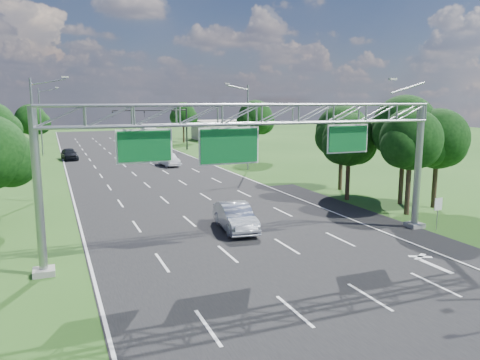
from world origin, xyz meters
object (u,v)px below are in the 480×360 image
sign_gantry (260,125)px  traffic_signal (166,119)px  box_truck (149,135)px  regulatory_sign (438,207)px  silver_sedan (235,217)px

sign_gantry → traffic_signal: bearing=82.3°
sign_gantry → box_truck: bearing=83.9°
traffic_signal → box_truck: traffic_signal is taller
regulatory_sign → box_truck: bearing=94.0°
regulatory_sign → box_truck: size_ratio=0.26×
traffic_signal → box_truck: bearing=89.5°
sign_gantry → silver_sedan: size_ratio=4.51×
silver_sedan → regulatory_sign: bearing=-16.1°
regulatory_sign → silver_sedan: size_ratio=0.40×
sign_gantry → silver_sedan: 7.17m
sign_gantry → traffic_signal: sign_gantry is taller
silver_sedan → box_truck: size_ratio=0.66×
regulatory_sign → box_truck: box_truck is taller
sign_gantry → traffic_signal: 53.51m
regulatory_sign → traffic_signal: bearing=95.2°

